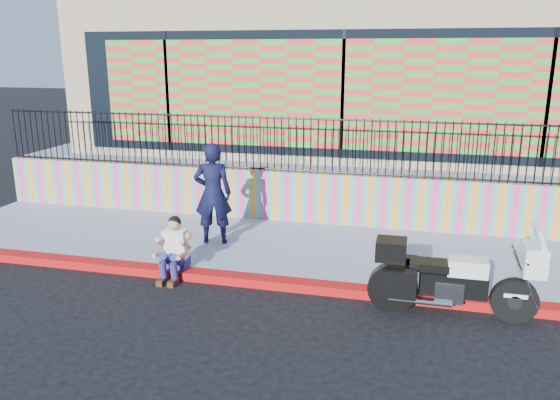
% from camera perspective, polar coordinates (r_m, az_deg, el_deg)
% --- Properties ---
extents(ground, '(90.00, 90.00, 0.00)m').
position_cam_1_polar(ground, '(9.07, 2.55, -9.38)').
color(ground, black).
rests_on(ground, ground).
extents(red_curb, '(16.00, 0.30, 0.15)m').
position_cam_1_polar(red_curb, '(9.04, 2.56, -8.94)').
color(red_curb, '#AB0C0E').
rests_on(red_curb, ground).
extents(sidewalk, '(16.00, 3.00, 0.15)m').
position_cam_1_polar(sidewalk, '(10.55, 4.34, -5.37)').
color(sidewalk, gray).
rests_on(sidewalk, ground).
extents(mural_wall, '(16.00, 0.20, 1.10)m').
position_cam_1_polar(mural_wall, '(11.86, 5.71, 0.11)').
color(mural_wall, '#FF4380').
rests_on(mural_wall, sidewalk).
extents(metal_fence, '(15.80, 0.04, 1.20)m').
position_cam_1_polar(metal_fence, '(11.62, 5.85, 5.59)').
color(metal_fence, black).
rests_on(metal_fence, mural_wall).
extents(elevated_platform, '(16.00, 10.00, 1.25)m').
position_cam_1_polar(elevated_platform, '(16.82, 8.24, 4.25)').
color(elevated_platform, gray).
rests_on(elevated_platform, ground).
extents(storefront_building, '(14.00, 8.06, 4.00)m').
position_cam_1_polar(storefront_building, '(16.32, 8.51, 13.19)').
color(storefront_building, tan).
rests_on(storefront_building, elevated_platform).
extents(police_motorcycle, '(2.38, 0.79, 1.48)m').
position_cam_1_polar(police_motorcycle, '(8.39, 17.35, -7.60)').
color(police_motorcycle, black).
rests_on(police_motorcycle, ground).
extents(police_officer, '(0.82, 0.65, 1.98)m').
position_cam_1_polar(police_officer, '(10.57, -7.03, 0.67)').
color(police_officer, black).
rests_on(police_officer, sidewalk).
extents(seated_man, '(0.54, 0.71, 1.06)m').
position_cam_1_polar(seated_man, '(9.49, -11.14, -5.59)').
color(seated_man, navy).
rests_on(seated_man, ground).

